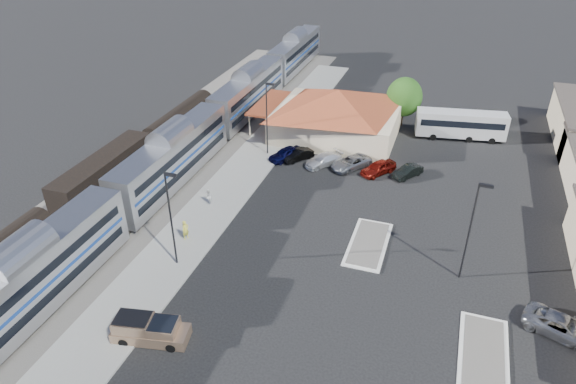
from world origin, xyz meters
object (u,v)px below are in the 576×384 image
(pickup_truck, at_px, (151,330))
(coach_bus, at_px, (461,123))
(station_depot, at_px, (337,113))
(suv, at_px, (563,327))

(pickup_truck, xyz_separation_m, coach_bus, (19.09, 42.30, 1.16))
(pickup_truck, distance_m, coach_bus, 46.42)
(station_depot, distance_m, pickup_truck, 38.36)
(pickup_truck, bearing_deg, station_depot, -16.86)
(station_depot, relative_size, coach_bus, 1.63)
(station_depot, height_order, pickup_truck, station_depot)
(suv, bearing_deg, coach_bus, 35.54)
(suv, relative_size, coach_bus, 0.48)
(suv, xyz_separation_m, coach_bus, (-8.65, 32.46, 1.29))
(pickup_truck, height_order, coach_bus, coach_bus)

